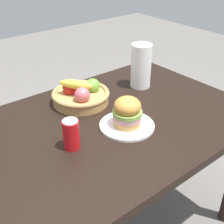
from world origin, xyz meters
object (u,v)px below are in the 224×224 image
Objects in this scene: plate at (127,125)px; soda_can at (71,134)px; sandwich at (127,112)px; fruit_basket at (81,95)px; paper_towel_roll at (141,66)px.

soda_can is at bearing 174.64° from plate.
sandwich reaches higher than fruit_basket.
fruit_basket reaches higher than plate.
fruit_basket is at bearing 172.56° from paper_towel_roll.
plate is 0.07m from sandwich.
fruit_basket is (-0.03, 0.31, -0.03)m from sandwich.
fruit_basket reaches higher than soda_can.
fruit_basket is 1.21× the size of paper_towel_roll.
soda_can is 0.65m from paper_towel_roll.
plate is 0.44m from paper_towel_roll.
paper_towel_roll is at bearing 21.73° from soda_can.
fruit_basket is at bearing 95.96° from sandwich.
sandwich is at bearing -5.36° from soda_can.
plate is 0.32m from fruit_basket.
soda_can is at bearing -158.27° from paper_towel_roll.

